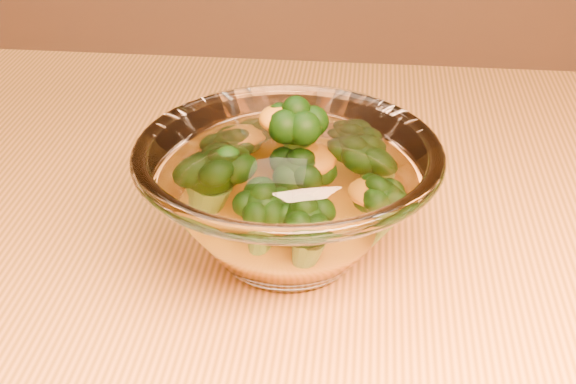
{
  "coord_description": "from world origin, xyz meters",
  "views": [
    {
      "loc": [
        0.06,
        -0.4,
        1.07
      ],
      "look_at": [
        0.01,
        0.04,
        0.8
      ],
      "focal_mm": 50.0,
      "sensor_mm": 36.0,
      "label": 1
    }
  ],
  "objects": [
    {
      "name": "glass_bowl",
      "position": [
        0.01,
        0.04,
        0.8
      ],
      "size": [
        0.2,
        0.2,
        0.09
      ],
      "color": "white",
      "rests_on": "table"
    },
    {
      "name": "broccoli_heap",
      "position": [
        0.01,
        0.05,
        0.81
      ],
      "size": [
        0.13,
        0.13,
        0.08
      ],
      "color": "black",
      "rests_on": "cheese_sauce"
    },
    {
      "name": "cheese_sauce",
      "position": [
        0.01,
        0.04,
        0.78
      ],
      "size": [
        0.1,
        0.1,
        0.03
      ],
      "primitive_type": "ellipsoid",
      "color": "orange",
      "rests_on": "glass_bowl"
    }
  ]
}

